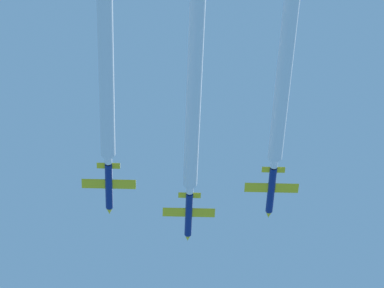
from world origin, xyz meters
The scene contains 6 objects.
jet_lead centered at (-0.41, 8.70, 142.86)m, with size 8.46×12.31×2.96m.
jet_left_wingman centered at (-13.11, 0.14, 140.92)m, with size 8.46×12.31×2.96m.
jet_right_wingman centered at (12.31, 0.49, 141.11)m, with size 8.46×12.31×2.96m.
smoke_trail_lead centered at (-0.41, -22.51, 142.83)m, with size 2.22×51.17×2.22m.
smoke_trail_left_wingman centered at (-13.11, -30.29, 140.89)m, with size 2.22×49.62×2.22m.
smoke_trail_right_wingman centered at (12.31, -32.19, 141.08)m, with size 2.22×54.12×2.22m.
Camera 1 is at (-4.65, -152.05, 2.67)m, focal length 123.13 mm.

